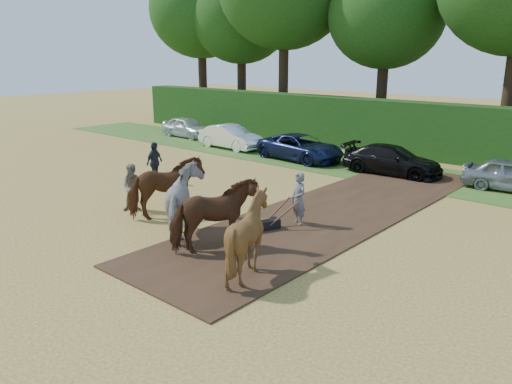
# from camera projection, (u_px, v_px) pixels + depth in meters

# --- Properties ---
(ground) EXTENTS (120.00, 120.00, 0.00)m
(ground) POSITION_uv_depth(u_px,v_px,m) (156.00, 258.00, 13.96)
(ground) COLOR gold
(ground) RESTS_ON ground
(earth_strip) EXTENTS (4.50, 17.00, 0.05)m
(earth_strip) POSITION_uv_depth(u_px,v_px,m) (337.00, 211.00, 18.08)
(earth_strip) COLOR #472D1C
(earth_strip) RESTS_ON ground
(grass_verge) EXTENTS (50.00, 5.00, 0.03)m
(grass_verge) POSITION_uv_depth(u_px,v_px,m) (388.00, 172.00, 24.12)
(grass_verge) COLOR #38601E
(grass_verge) RESTS_ON ground
(hedgerow) EXTENTS (46.00, 1.60, 3.00)m
(hedgerow) POSITION_uv_depth(u_px,v_px,m) (429.00, 131.00, 26.99)
(hedgerow) COLOR #14380F
(hedgerow) RESTS_ON ground
(spectator_near) EXTENTS (1.04, 1.06, 1.73)m
(spectator_near) POSITION_uv_depth(u_px,v_px,m) (133.00, 187.00, 17.98)
(spectator_near) COLOR #9F907D
(spectator_near) RESTS_ON ground
(spectator_far) EXTENTS (0.72, 1.14, 1.81)m
(spectator_far) POSITION_uv_depth(u_px,v_px,m) (155.00, 162.00, 21.95)
(spectator_far) COLOR #23252F
(spectator_far) RESTS_ON ground
(plough_team) EXTENTS (7.44, 5.54, 2.14)m
(plough_team) POSITION_uv_depth(u_px,v_px,m) (203.00, 208.00, 14.88)
(plough_team) COLOR #5B3116
(plough_team) RESTS_ON ground
(parked_cars) EXTENTS (35.84, 3.33, 1.43)m
(parked_cars) POSITION_uv_depth(u_px,v_px,m) (415.00, 162.00, 23.05)
(parked_cars) COLOR silver
(parked_cars) RESTS_ON ground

